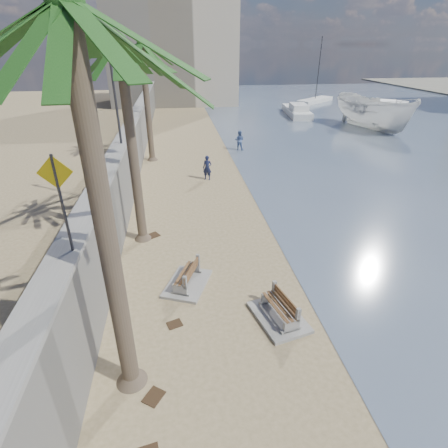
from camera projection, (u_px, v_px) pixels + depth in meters
ground_plane at (277, 379)px, 9.50m from camera, size 140.00×140.00×0.00m
seawall at (137, 141)px, 25.67m from camera, size 0.45×70.00×3.50m
wall_cap at (134, 116)px, 24.85m from camera, size 0.80×70.00×0.12m
end_building at (173, 53)px, 51.83m from camera, size 18.00×12.00×14.00m
bench_near at (187, 277)px, 13.03m from camera, size 2.03×2.39×0.84m
bench_far at (279, 310)px, 11.42m from camera, size 1.85×2.32×0.85m
palm_front at (67, 13)px, 5.52m from camera, size 5.00×5.00×9.60m
palm_mid at (120, 45)px, 12.64m from camera, size 5.00×5.00×9.10m
palm_back at (142, 45)px, 23.76m from camera, size 5.00×5.00×9.07m
pedestrian_sign at (59, 191)px, 7.85m from camera, size 0.78×0.07×2.40m
streetlight at (113, 79)px, 16.40m from camera, size 0.28×0.28×5.12m
person_a at (207, 166)px, 23.07m from camera, size 0.79×0.66×1.86m
person_b at (239, 139)px, 29.63m from camera, size 1.08×0.96×1.85m
boat_cruiser at (374, 111)px, 36.64m from camera, size 4.87×4.94×4.60m
yacht_near at (388, 109)px, 46.79m from camera, size 10.19×11.10×1.50m
yacht_far at (297, 112)px, 44.86m from camera, size 3.44×8.77×1.50m
sailboat_west at (315, 100)px, 54.45m from camera, size 7.33×6.74×9.25m
debris_b at (154, 397)px, 8.99m from camera, size 0.64×0.67×0.03m
debris_c at (152, 236)px, 16.57m from camera, size 0.81×0.77×0.03m
debris_d at (175, 324)px, 11.33m from camera, size 0.56×0.51×0.03m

